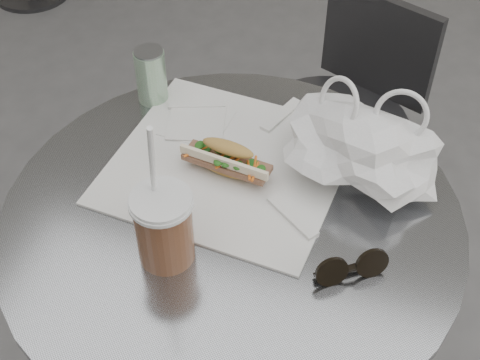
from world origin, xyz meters
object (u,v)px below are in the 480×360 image
(chair_far, at_px, (335,155))
(iced_coffee, at_px, (164,226))
(cafe_table, at_px, (233,307))
(sunglasses, at_px, (351,268))
(drink_can, at_px, (151,75))
(banh_mi, at_px, (227,159))

(chair_far, relative_size, iced_coffee, 2.68)
(cafe_table, distance_m, iced_coffee, 0.36)
(chair_far, xyz_separation_m, iced_coffee, (-0.14, -0.73, 0.48))
(iced_coffee, bearing_deg, chair_far, 79.08)
(sunglasses, bearing_deg, drink_can, 113.39)
(sunglasses, bearing_deg, iced_coffee, 156.67)
(iced_coffee, distance_m, sunglasses, 0.28)
(banh_mi, bearing_deg, chair_far, 85.14)
(banh_mi, xyz_separation_m, iced_coffee, (-0.03, -0.20, 0.03))
(sunglasses, distance_m, drink_can, 0.54)
(cafe_table, relative_size, chair_far, 1.03)
(sunglasses, bearing_deg, chair_far, 67.87)
(chair_far, distance_m, iced_coffee, 0.89)
(banh_mi, height_order, iced_coffee, iced_coffee)
(banh_mi, bearing_deg, sunglasses, -24.20)
(banh_mi, height_order, drink_can, drink_can)
(banh_mi, xyz_separation_m, sunglasses, (0.25, -0.15, -0.01))
(cafe_table, height_order, iced_coffee, iced_coffee)
(cafe_table, xyz_separation_m, iced_coffee, (-0.07, -0.11, 0.34))
(drink_can, bearing_deg, iced_coffee, -63.26)
(banh_mi, relative_size, iced_coffee, 0.71)
(banh_mi, relative_size, sunglasses, 1.83)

